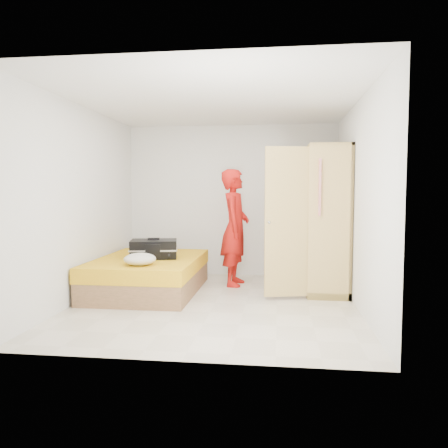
# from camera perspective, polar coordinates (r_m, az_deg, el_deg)

# --- Properties ---
(room) EXTENTS (4.00, 4.02, 2.60)m
(room) POSITION_cam_1_polar(r_m,az_deg,el_deg) (5.63, -1.18, 2.65)
(room) COLOR beige
(room) RESTS_ON ground
(bed) EXTENTS (1.42, 2.02, 0.50)m
(bed) POSITION_cam_1_polar(r_m,az_deg,el_deg) (6.49, -9.76, -6.52)
(bed) COLOR #9B6946
(bed) RESTS_ON ground
(wardrobe) EXTENTS (1.16, 1.31, 2.10)m
(wardrobe) POSITION_cam_1_polar(r_m,az_deg,el_deg) (6.47, 12.77, 0.08)
(wardrobe) COLOR tan
(wardrobe) RESTS_ON ground
(person) EXTENTS (0.46, 0.68, 1.80)m
(person) POSITION_cam_1_polar(r_m,az_deg,el_deg) (6.77, 1.45, -0.45)
(person) COLOR red
(person) RESTS_ON ground
(suitcase) EXTENTS (0.76, 0.62, 0.29)m
(suitcase) POSITION_cam_1_polar(r_m,az_deg,el_deg) (6.40, -9.15, -3.24)
(suitcase) COLOR black
(suitcase) RESTS_ON bed
(round_cushion) EXTENTS (0.42, 0.42, 0.16)m
(round_cushion) POSITION_cam_1_polar(r_m,az_deg,el_deg) (5.81, -10.93, -4.52)
(round_cushion) COLOR beige
(round_cushion) RESTS_ON bed
(pillow) EXTENTS (0.55, 0.34, 0.09)m
(pillow) POSITION_cam_1_polar(r_m,az_deg,el_deg) (7.29, -9.04, -2.98)
(pillow) COLOR beige
(pillow) RESTS_ON bed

